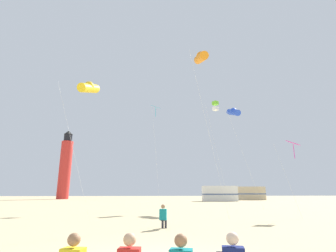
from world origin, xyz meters
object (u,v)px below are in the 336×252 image
object	(u,v)px
rv_van_tan	(249,193)
kite_tube_orange	(201,57)
kite_flyer_standing	(163,216)
lighthouse_distant	(65,166)
kite_diamond_cyan	(156,111)
kite_tube_gold	(89,88)
kite_tube_blue	(233,112)
rv_van_white	(220,194)
kite_box_lime	(215,106)
kite_diamond_magenta	(293,145)

from	to	relation	value
rv_van_tan	kite_tube_orange	bearing A→B (deg)	-113.48
kite_flyer_standing	kite_tube_orange	distance (m)	13.44
lighthouse_distant	kite_diamond_cyan	bearing A→B (deg)	-60.57
kite_tube_gold	kite_tube_blue	size ratio (longest dim) A/B	0.89
kite_tube_orange	rv_van_white	distance (m)	33.86
kite_box_lime	rv_van_tan	xyz separation A→B (m)	(14.17, 26.62, -10.64)
kite_box_lime	kite_flyer_standing	bearing A→B (deg)	-114.76
kite_diamond_magenta	kite_tube_blue	size ratio (longest dim) A/B	0.49
lighthouse_distant	rv_van_tan	size ratio (longest dim) A/B	2.57
kite_diamond_cyan	rv_van_white	size ratio (longest dim) A/B	1.78
kite_tube_gold	lighthouse_distant	world-z (taller)	lighthouse_distant
kite_flyer_standing	kite_tube_gold	size ratio (longest dim) A/B	0.11
kite_diamond_cyan	rv_van_tan	bearing A→B (deg)	51.74
kite_diamond_magenta	rv_van_tan	xyz separation A→B (m)	(11.44, 37.79, -3.81)
kite_diamond_cyan	kite_box_lime	bearing A→B (deg)	5.86
kite_diamond_cyan	kite_tube_gold	bearing A→B (deg)	-118.92
kite_tube_orange	rv_van_tan	distance (m)	43.16
kite_tube_orange	kite_tube_gold	size ratio (longest dim) A/B	1.28
kite_diamond_cyan	kite_flyer_standing	bearing A→B (deg)	-90.31
kite_tube_orange	kite_tube_blue	distance (m)	10.90
kite_box_lime	kite_tube_blue	size ratio (longest dim) A/B	1.10
kite_diamond_magenta	kite_box_lime	xyz separation A→B (m)	(-2.73, 11.17, 6.83)
kite_diamond_magenta	kite_diamond_cyan	bearing A→B (deg)	134.28
lighthouse_distant	rv_van_white	bearing A→B (deg)	-26.07
rv_van_white	rv_van_tan	world-z (taller)	same
kite_tube_gold	kite_box_lime	world-z (taller)	kite_box_lime
kite_tube_orange	kite_tube_gold	distance (m)	9.30
kite_tube_blue	rv_van_tan	xyz separation A→B (m)	(12.55, 28.39, -9.37)
kite_flyer_standing	rv_van_white	bearing A→B (deg)	-96.55
rv_van_tan	kite_box_lime	bearing A→B (deg)	-115.55
kite_flyer_standing	kite_box_lime	world-z (taller)	kite_box_lime
rv_van_white	kite_diamond_magenta	bearing A→B (deg)	-92.22
kite_tube_gold	kite_diamond_magenta	world-z (taller)	kite_tube_gold
kite_diamond_magenta	kite_box_lime	bearing A→B (deg)	103.74
kite_diamond_cyan	kite_diamond_magenta	world-z (taller)	kite_diamond_cyan
kite_box_lime	rv_van_tan	distance (m)	31.98
kite_tube_blue	rv_van_white	xyz separation A→B (m)	(3.93, 21.39, -9.37)
kite_flyer_standing	kite_box_lime	distance (m)	21.24
kite_box_lime	kite_tube_blue	bearing A→B (deg)	-47.61
lighthouse_distant	rv_van_tan	bearing A→B (deg)	-12.67
kite_tube_orange	kite_box_lime	bearing A→B (deg)	69.40
kite_flyer_standing	rv_van_white	world-z (taller)	rv_van_white
kite_tube_orange	kite_box_lime	distance (m)	11.65
kite_box_lime	rv_van_tan	world-z (taller)	kite_box_lime
kite_tube_orange	kite_diamond_magenta	distance (m)	9.96
rv_van_white	rv_van_tan	distance (m)	11.10
kite_diamond_cyan	rv_van_tan	distance (m)	36.15
kite_tube_orange	rv_van_white	bearing A→B (deg)	72.46
kite_box_lime	lighthouse_distant	bearing A→B (deg)	128.00
kite_tube_blue	kite_box_lime	bearing A→B (deg)	132.39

